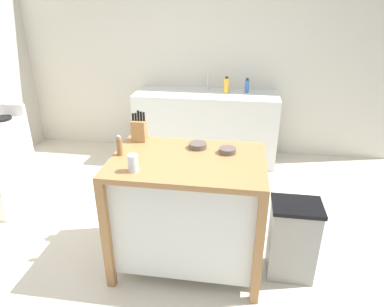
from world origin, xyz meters
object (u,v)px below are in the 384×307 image
kitchen_island (188,207)px  bottle_dish_soap (226,85)px  knife_block (139,130)px  bottle_hand_soap (247,86)px  sink_faucet (208,82)px  bowl_ceramic_wide (198,145)px  bowl_ceramic_small (228,150)px  drinking_cup (133,163)px  trash_bin (292,239)px  pepper_grinder (119,146)px

kitchen_island → bottle_dish_soap: (0.16, 2.02, 0.47)m
knife_block → bottle_hand_soap: size_ratio=1.41×
kitchen_island → bottle_hand_soap: size_ratio=6.22×
knife_block → sink_faucet: 1.88m
kitchen_island → sink_faucet: size_ratio=5.06×
sink_faucet → bowl_ceramic_wide: bearing=-86.1°
bowl_ceramic_small → bottle_hand_soap: bottle_hand_soap is taller
bowl_ceramic_small → drinking_cup: size_ratio=1.06×
bowl_ceramic_wide → bowl_ceramic_small: size_ratio=1.09×
drinking_cup → bottle_hand_soap: (0.74, 2.33, -0.01)m
bowl_ceramic_wide → bowl_ceramic_small: (0.23, -0.06, -0.00)m
trash_bin → kitchen_island: bearing=178.2°
knife_block → pepper_grinder: size_ratio=1.59×
trash_bin → sink_faucet: 2.42m
bowl_ceramic_small → bottle_hand_soap: size_ratio=0.70×
pepper_grinder → sink_faucet: sink_faucet is taller
knife_block → bottle_dish_soap: size_ratio=1.22×
bowl_ceramic_wide → trash_bin: (0.75, -0.23, -0.63)m
bottle_dish_soap → knife_block: bearing=-108.8°
pepper_grinder → trash_bin: 1.46m
bottle_hand_soap → kitchen_island: bearing=-101.1°
bowl_ceramic_wide → kitchen_island: bearing=-102.7°
bottle_hand_soap → sink_faucet: bearing=175.1°
bowl_ceramic_wide → drinking_cup: (-0.37, -0.44, 0.04)m
drinking_cup → bottle_hand_soap: bottle_hand_soap is taller
bowl_ceramic_small → bottle_dish_soap: bottle_dish_soap is taller
pepper_grinder → bottle_dish_soap: 2.14m
kitchen_island → trash_bin: size_ratio=1.77×
kitchen_island → sink_faucet: sink_faucet is taller
pepper_grinder → bowl_ceramic_wide: bearing=21.2°
bowl_ceramic_small → bottle_dish_soap: bearing=93.6°
sink_faucet → bottle_dish_soap: (0.24, -0.11, -0.01)m
bowl_ceramic_wide → bottle_hand_soap: 1.92m
knife_block → bottle_hand_soap: (0.85, 1.81, -0.05)m
knife_block → drinking_cup: (0.11, -0.52, -0.03)m
knife_block → trash_bin: size_ratio=0.40×
bowl_ceramic_wide → bottle_dish_soap: size_ratio=0.66×
kitchen_island → trash_bin: (0.80, -0.03, -0.20)m
trash_bin → bottle_hand_soap: 2.24m
knife_block → bottle_hand_soap: knife_block is taller
trash_bin → drinking_cup: bearing=-169.1°
kitchen_island → bottle_dish_soap: bearing=85.6°
sink_faucet → trash_bin: bearing=-67.7°
knife_block → bottle_hand_soap: bearing=64.9°
bowl_ceramic_wide → knife_block: bearing=170.7°
kitchen_island → knife_block: size_ratio=4.43×
kitchen_island → bowl_ceramic_wide: (0.05, 0.20, 0.43)m
kitchen_island → drinking_cup: 0.62m
drinking_cup → bottle_hand_soap: 2.44m
bottle_dish_soap → bowl_ceramic_small: bearing=-86.4°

